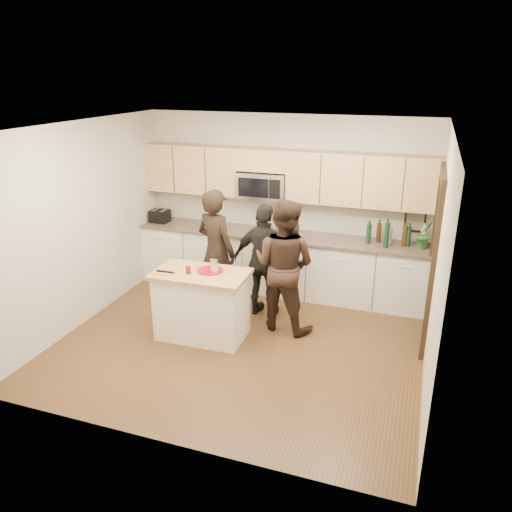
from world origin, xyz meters
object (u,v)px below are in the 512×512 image
(island, at_px, (202,304))
(woman_center, at_px, (284,265))
(woman_left, at_px, (216,251))
(toaster, at_px, (160,216))
(woman_right, at_px, (265,261))

(island, height_order, woman_center, woman_center)
(island, height_order, woman_left, woman_left)
(toaster, bearing_deg, woman_right, -21.93)
(woman_left, bearing_deg, woman_right, -153.64)
(island, relative_size, woman_right, 0.75)
(island, bearing_deg, toaster, 130.46)
(island, xyz_separation_m, woman_center, (0.92, 0.59, 0.44))
(island, height_order, toaster, toaster)
(toaster, height_order, woman_left, woman_left)
(toaster, relative_size, woman_left, 0.16)
(toaster, distance_m, woman_left, 1.68)
(toaster, distance_m, woman_center, 2.69)
(toaster, bearing_deg, island, -48.20)
(island, distance_m, toaster, 2.36)
(woman_center, bearing_deg, toaster, -13.19)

